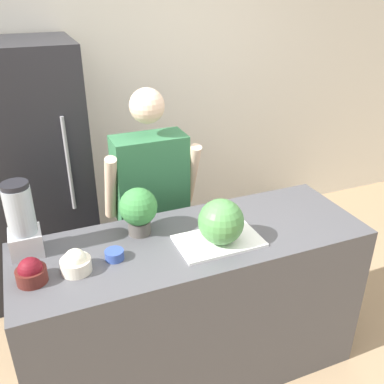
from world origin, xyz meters
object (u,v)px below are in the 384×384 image
(person, at_px, (152,210))
(potted_plant, at_px, (138,209))
(blender, at_px, (22,222))
(refrigerator, at_px, (30,174))
(bowl_cream, at_px, (76,263))
(bowl_small_blue, at_px, (114,255))
(watermelon, at_px, (221,222))
(bowl_cherries, at_px, (31,272))

(person, height_order, potted_plant, person)
(blender, height_order, potted_plant, blender)
(refrigerator, xyz_separation_m, person, (0.69, -0.65, -0.10))
(person, xyz_separation_m, bowl_cream, (-0.56, -0.66, 0.18))
(person, bearing_deg, bowl_small_blue, -121.06)
(bowl_cream, bearing_deg, potted_plant, 29.85)
(bowl_small_blue, bearing_deg, person, 58.94)
(watermelon, bearing_deg, bowl_cream, 176.27)
(bowl_cherries, height_order, potted_plant, potted_plant)
(person, xyz_separation_m, bowl_cherries, (-0.75, -0.66, 0.18))
(blender, bearing_deg, watermelon, -17.43)
(watermelon, bearing_deg, person, 101.69)
(watermelon, relative_size, bowl_cream, 1.64)
(bowl_cherries, distance_m, blender, 0.27)
(bowl_cream, bearing_deg, refrigerator, 95.62)
(person, relative_size, bowl_cherries, 11.79)
(bowl_small_blue, bearing_deg, watermelon, -8.04)
(bowl_cherries, xyz_separation_m, bowl_small_blue, (0.37, 0.03, -0.03))
(blender, bearing_deg, bowl_cherries, -88.75)
(refrigerator, xyz_separation_m, bowl_cream, (0.13, -1.30, 0.08))
(refrigerator, height_order, potted_plant, refrigerator)
(refrigerator, bearing_deg, bowl_cherries, -92.80)
(bowl_cherries, bearing_deg, potted_plant, 20.68)
(bowl_cream, xyz_separation_m, bowl_small_blue, (0.18, 0.03, -0.02))
(watermelon, xyz_separation_m, bowl_small_blue, (-0.52, 0.07, -0.11))
(person, distance_m, blender, 0.92)
(bowl_small_blue, distance_m, potted_plant, 0.28)
(blender, relative_size, potted_plant, 1.47)
(refrigerator, distance_m, potted_plant, 1.22)
(potted_plant, bearing_deg, blender, 176.71)
(blender, bearing_deg, bowl_small_blue, -28.90)
(watermelon, height_order, bowl_small_blue, watermelon)
(blender, bearing_deg, potted_plant, -3.29)
(bowl_cream, height_order, potted_plant, potted_plant)
(bowl_small_blue, distance_m, blender, 0.46)
(bowl_cherries, distance_m, bowl_small_blue, 0.38)
(watermelon, distance_m, bowl_cream, 0.71)
(blender, bearing_deg, person, 28.89)
(bowl_cherries, xyz_separation_m, blender, (-0.01, 0.24, 0.13))
(bowl_cream, relative_size, potted_plant, 0.55)
(potted_plant, bearing_deg, watermelon, -35.90)
(person, bearing_deg, bowl_cream, -130.53)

